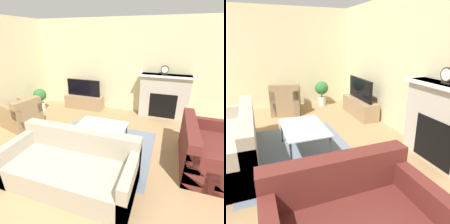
{
  "view_description": "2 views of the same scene",
  "coord_description": "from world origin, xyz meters",
  "views": [
    {
      "loc": [
        1.28,
        -0.86,
        2.25
      ],
      "look_at": [
        0.14,
        2.54,
        0.65
      ],
      "focal_mm": 28.0,
      "sensor_mm": 36.0,
      "label": 1
    },
    {
      "loc": [
        3.43,
        1.51,
        1.86
      ],
      "look_at": [
        0.45,
        2.69,
        0.79
      ],
      "focal_mm": 35.0,
      "sensor_mm": 36.0,
      "label": 2
    }
  ],
  "objects": [
    {
      "name": "wall_back",
      "position": [
        0.0,
        4.29,
        1.35
      ],
      "size": [
        8.73,
        0.06,
        2.7
      ],
      "color": "beige",
      "rests_on": "ground_plane"
    },
    {
      "name": "wall_left",
      "position": [
        -2.9,
        2.13,
        1.35
      ],
      "size": [
        0.06,
        7.26,
        2.7
      ],
      "color": "beige",
      "rests_on": "ground_plane"
    },
    {
      "name": "area_rug",
      "position": [
        -0.0,
        2.08,
        0.0
      ],
      "size": [
        2.27,
        1.9,
        0.0
      ],
      "color": "slate",
      "rests_on": "ground_plane"
    },
    {
      "name": "fireplace",
      "position": [
        1.18,
        4.1,
        0.65
      ],
      "size": [
        1.46,
        0.37,
        1.25
      ],
      "color": "#BCB2A3",
      "rests_on": "ground_plane"
    },
    {
      "name": "tv_stand",
      "position": [
        -1.3,
        3.98,
        0.21
      ],
      "size": [
        1.26,
        0.41,
        0.43
      ],
      "color": "#997A56",
      "rests_on": "ground_plane"
    },
    {
      "name": "tv",
      "position": [
        -1.3,
        3.97,
        0.69
      ],
      "size": [
        1.11,
        0.06,
        0.53
      ],
      "color": "black",
      "rests_on": "tv_stand"
    },
    {
      "name": "couch_sectional",
      "position": [
        -0.04,
        1.03,
        0.29
      ],
      "size": [
        2.08,
        0.95,
        0.82
      ],
      "color": "#9E937F",
      "rests_on": "ground_plane"
    },
    {
      "name": "armchair_by_window",
      "position": [
        -2.23,
        2.28,
        0.3
      ],
      "size": [
        1.03,
        0.91,
        0.82
      ],
      "rotation": [
        0.0,
        0.0,
        -1.82
      ],
      "color": "#8C704C",
      "rests_on": "ground_plane"
    },
    {
      "name": "coffee_table",
      "position": [
        -0.0,
        2.23,
        0.4
      ],
      "size": [
        1.07,
        0.7,
        0.44
      ],
      "color": "#333338",
      "rests_on": "ground_plane"
    },
    {
      "name": "potted_plant",
      "position": [
        -2.51,
        3.35,
        0.46
      ],
      "size": [
        0.38,
        0.38,
        0.72
      ],
      "color": "beige",
      "rests_on": "ground_plane"
    },
    {
      "name": "mantel_clock",
      "position": [
        1.12,
        4.1,
        1.37
      ],
      "size": [
        0.21,
        0.07,
        0.24
      ],
      "color": "#28231E",
      "rests_on": "fireplace"
    }
  ]
}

